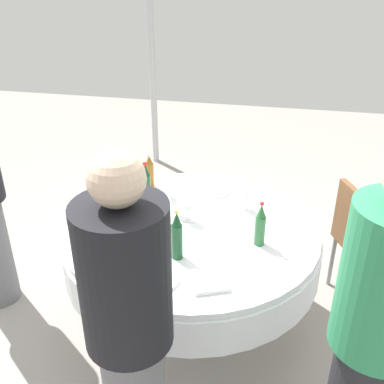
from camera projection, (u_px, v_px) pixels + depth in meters
The scene contains 22 objects.
ground_plane at pixel (192, 319), 3.06m from camera, with size 10.00×10.00×0.00m, color gray.
dining_table at pixel (192, 246), 2.78m from camera, with size 1.55×1.55×0.74m.
bottle_green_rear at pixel (260, 225), 2.50m from camera, with size 0.06×0.06×0.27m.
bottle_amber_left at pixel (150, 171), 3.14m from camera, with size 0.06×0.06×0.24m.
bottle_dark_green_west at pixel (146, 187), 2.87m from camera, with size 0.06×0.06×0.31m.
bottle_green_right at pixel (129, 207), 2.64m from camera, with size 0.07×0.07×0.30m.
bottle_dark_green_front at pixel (177, 236), 2.38m from camera, with size 0.06×0.06×0.29m.
bottle_brown_mid at pixel (99, 208), 2.66m from camera, with size 0.06×0.06×0.27m.
bottle_amber_south at pixel (153, 212), 2.60m from camera, with size 0.06×0.06×0.30m.
wine_glass_right at pixel (244, 193), 2.86m from camera, with size 0.08×0.08×0.16m.
wine_glass_front at pixel (176, 200), 2.79m from camera, with size 0.07×0.07×0.14m.
wine_glass_mid at pixel (190, 209), 2.72m from camera, with size 0.07×0.07×0.13m.
plate_near at pixel (213, 190), 3.12m from camera, with size 0.25×0.25×0.02m.
plate_north at pixel (156, 278), 2.26m from camera, with size 0.24×0.24×0.04m.
knife_left at pixel (138, 194), 3.08m from camera, with size 0.18×0.02×0.01m, color silver.
knife_west at pixel (260, 198), 3.03m from camera, with size 0.18×0.02×0.01m, color silver.
knife_right at pixel (113, 245), 2.54m from camera, with size 0.18×0.02×0.01m, color silver.
folded_napkin at pixel (209, 281), 2.24m from camera, with size 0.18×0.18×0.02m, color white.
person_left at pixel (130, 338), 1.75m from camera, with size 0.34×0.34×1.66m.
person_west at pixel (372, 348), 1.69m from camera, with size 0.34×0.34×1.68m.
chair_mid at pixel (363, 237), 3.02m from camera, with size 0.52×0.52×0.87m.
tent_pole_main at pixel (152, 50), 4.83m from camera, with size 0.07×0.07×2.59m, color #B2B5B7.
Camera 1 is at (0.47, -2.26, 2.19)m, focal length 42.13 mm.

